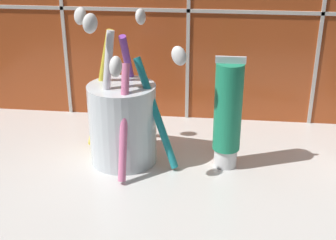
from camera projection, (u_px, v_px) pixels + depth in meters
The scene contains 3 objects.
sink_counter at pixel (158, 187), 55.17cm from camera, with size 73.11×38.89×2.00cm, color silver.
toothbrush_cup at pixel (123, 119), 57.20cm from camera, with size 15.06×16.66×18.96cm.
toothpaste_tube at pixel (228, 114), 55.28cm from camera, with size 3.47×3.30×13.92cm.
Camera 1 is at (6.65, -46.88, 30.44)cm, focal length 50.00 mm.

